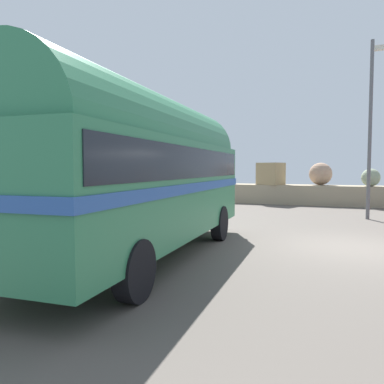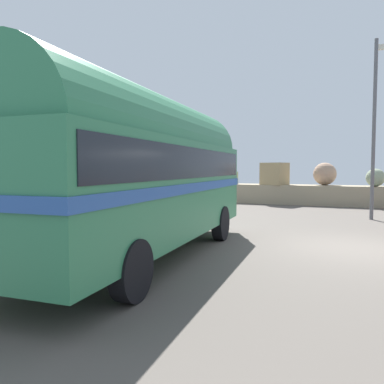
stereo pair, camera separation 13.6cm
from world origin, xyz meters
name	(u,v)px [view 2 (the right image)]	position (x,y,z in m)	size (l,w,h in m)	color
ground	(355,249)	(0.00, 0.00, 0.01)	(32.00, 26.00, 0.02)	#575049
breakwater	(349,193)	(-0.35, 11.78, 0.71)	(31.36, 2.09, 2.36)	gray
vintage_coach	(143,168)	(-4.37, -2.95, 2.05)	(3.08, 8.75, 3.70)	black
second_coach	(29,168)	(-9.56, -1.28, 2.05)	(3.13, 8.76, 3.70)	black
lamp_post	(375,120)	(0.61, 6.30, 3.92)	(0.56, 1.06, 7.02)	#5B5B60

